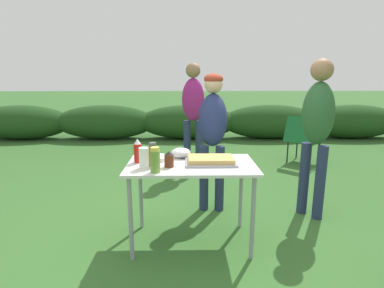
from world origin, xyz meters
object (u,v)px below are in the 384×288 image
object	(u,v)px
folding_table	(191,172)
standing_person_in_gray_fleece	(213,125)
paper_cup_stack	(144,158)
mixing_bowl	(181,153)
standing_person_in_navy_coat	(193,107)
ketchup_bottle	(138,151)
standing_person_in_olive_jacket	(317,124)
camp_chair_green_behind_table	(302,137)
spice_jar	(153,155)
plate_stack	(156,158)
relish_jar	(155,160)
food_tray	(211,160)
bbq_sauce_bottle	(169,159)

from	to	relation	value
folding_table	standing_person_in_gray_fleece	size ratio (longest dim) A/B	0.73
paper_cup_stack	mixing_bowl	bearing A→B (deg)	48.01
standing_person_in_navy_coat	mixing_bowl	bearing A→B (deg)	-80.76
ketchup_bottle	standing_person_in_olive_jacket	distance (m)	1.82
camp_chair_green_behind_table	spice_jar	bearing A→B (deg)	-88.88
paper_cup_stack	standing_person_in_gray_fleece	xyz separation A→B (m)	(0.64, 0.90, 0.13)
plate_stack	standing_person_in_navy_coat	distance (m)	2.07
plate_stack	camp_chair_green_behind_table	bearing A→B (deg)	46.47
relish_jar	ketchup_bottle	distance (m)	0.34
spice_jar	ketchup_bottle	distance (m)	0.19
ketchup_bottle	standing_person_in_navy_coat	size ratio (longest dim) A/B	0.13
spice_jar	standing_person_in_navy_coat	size ratio (longest dim) A/B	0.12
paper_cup_stack	standing_person_in_navy_coat	bearing A→B (deg)	78.77
mixing_bowl	standing_person_in_gray_fleece	xyz separation A→B (m)	(0.34, 0.57, 0.17)
spice_jar	relish_jar	xyz separation A→B (m)	(0.04, -0.16, -0.00)
standing_person_in_navy_coat	standing_person_in_gray_fleece	bearing A→B (deg)	-68.33
relish_jar	food_tray	bearing A→B (deg)	27.88
standing_person_in_olive_jacket	mixing_bowl	bearing A→B (deg)	-115.35
ketchup_bottle	spice_jar	bearing A→B (deg)	-40.92
paper_cup_stack	bbq_sauce_bottle	distance (m)	0.20
bbq_sauce_bottle	camp_chair_green_behind_table	bearing A→B (deg)	50.63
mixing_bowl	relish_jar	distance (m)	0.48
plate_stack	standing_person_in_olive_jacket	size ratio (longest dim) A/B	0.13
spice_jar	relish_jar	distance (m)	0.16
relish_jar	camp_chair_green_behind_table	size ratio (longest dim) A/B	0.24
mixing_bowl	standing_person_in_gray_fleece	distance (m)	0.69
standing_person_in_gray_fleece	food_tray	bearing A→B (deg)	-90.00
paper_cup_stack	standing_person_in_olive_jacket	size ratio (longest dim) A/B	0.10
relish_jar	standing_person_in_navy_coat	size ratio (longest dim) A/B	0.12
standing_person_in_olive_jacket	standing_person_in_navy_coat	xyz separation A→B (m)	(-1.23, 1.63, 0.01)
relish_jar	camp_chair_green_behind_table	xyz separation A→B (m)	(2.21, 2.72, -0.37)
ketchup_bottle	standing_person_in_gray_fleece	distance (m)	1.03
spice_jar	ketchup_bottle	size ratio (longest dim) A/B	0.97
plate_stack	paper_cup_stack	size ratio (longest dim) A/B	1.28
ketchup_bottle	folding_table	bearing A→B (deg)	-6.21
spice_jar	standing_person_in_navy_coat	distance (m)	2.25
folding_table	relish_jar	xyz separation A→B (m)	(-0.28, -0.23, 0.17)
bbq_sauce_bottle	plate_stack	bearing A→B (deg)	122.55
paper_cup_stack	ketchup_bottle	xyz separation A→B (m)	(-0.08, 0.17, 0.01)
folding_table	spice_jar	distance (m)	0.37
standing_person_in_gray_fleece	standing_person_in_olive_jacket	distance (m)	1.07
spice_jar	bbq_sauce_bottle	bearing A→B (deg)	-7.23
bbq_sauce_bottle	spice_jar	world-z (taller)	spice_jar
folding_table	food_tray	xyz separation A→B (m)	(0.17, 0.01, 0.10)
plate_stack	mixing_bowl	world-z (taller)	mixing_bowl
camp_chair_green_behind_table	relish_jar	bearing A→B (deg)	-86.73
folding_table	relish_jar	size ratio (longest dim) A/B	5.49
plate_stack	bbq_sauce_bottle	bearing A→B (deg)	-57.45
paper_cup_stack	standing_person_in_navy_coat	xyz separation A→B (m)	(0.45, 2.26, 0.19)
camp_chair_green_behind_table	mixing_bowl	bearing A→B (deg)	-89.16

